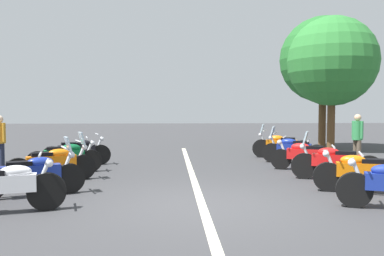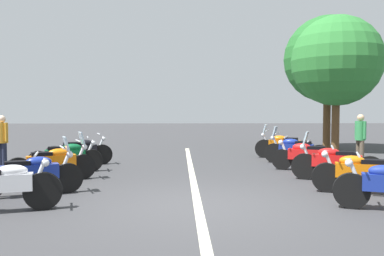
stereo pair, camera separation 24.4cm
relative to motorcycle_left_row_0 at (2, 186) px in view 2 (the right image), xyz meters
The scene contains 17 objects.
ground_plane 3.46m from the motorcycle_left_row_0, 83.53° to the right, with size 80.00×80.00×0.00m, color #38383A.
lane_centre_stripe 4.96m from the motorcycle_left_row_0, 43.72° to the right, with size 14.67×0.16×0.01m, color beige.
motorcycle_left_row_0 is the anchor object (origin of this frame).
motorcycle_left_row_1 1.30m from the motorcycle_left_row_0, ahead, with size 1.04×2.03×1.21m.
motorcycle_left_row_2 2.95m from the motorcycle_left_row_0, ahead, with size 1.08×2.01×1.21m.
motorcycle_left_row_3 4.33m from the motorcycle_left_row_0, ahead, with size 0.78×2.03×0.99m.
motorcycle_left_row_4 5.72m from the motorcycle_left_row_0, ahead, with size 0.92×2.04×1.00m.
motorcycle_right_row_1 6.99m from the motorcycle_left_row_0, 79.50° to the right, with size 0.91×1.95×1.00m.
motorcycle_right_row_2 7.44m from the motorcycle_left_row_0, 68.38° to the right, with size 1.07×2.06×1.22m.
motorcycle_right_row_3 8.03m from the motorcycle_left_row_0, 57.11° to the right, with size 1.02×1.95×0.98m.
motorcycle_right_row_4 9.00m from the motorcycle_left_row_0, 49.34° to the right, with size 1.06×1.94×1.21m.
motorcycle_right_row_5 9.92m from the motorcycle_left_row_0, 43.29° to the right, with size 0.99×2.01×1.22m.
traffic_cone_0 8.72m from the motorcycle_left_row_0, 64.24° to the right, with size 0.36×0.36×0.61m.
bystander_2 10.31m from the motorcycle_left_row_0, 58.27° to the right, with size 0.52×0.32×1.62m.
bystander_3 5.30m from the motorcycle_left_row_0, 23.44° to the left, with size 0.35×0.45×1.60m.
roadside_tree_0 14.68m from the motorcycle_left_row_0, 42.29° to the right, with size 3.80×3.80×5.86m.
roadside_tree_1 14.03m from the motorcycle_left_row_0, 44.95° to the right, with size 3.76×3.76×5.66m.
Camera 2 is at (-7.35, 0.34, 1.81)m, focal length 37.48 mm.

